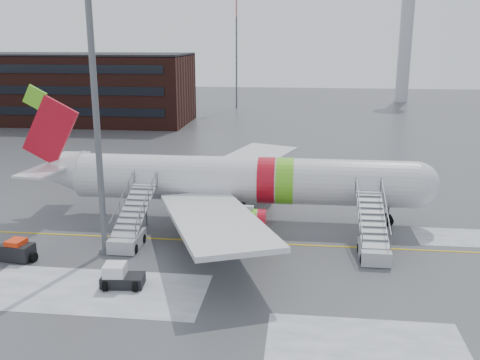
# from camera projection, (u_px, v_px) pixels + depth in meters

# --- Properties ---
(ground) EXTENTS (260.00, 260.00, 0.00)m
(ground) POSITION_uv_depth(u_px,v_px,m) (215.00, 237.00, 41.51)
(ground) COLOR #494C4F
(ground) RESTS_ON ground
(airliner) EXTENTS (35.03, 32.97, 11.18)m
(airliner) POSITION_uv_depth(u_px,v_px,m) (232.00, 180.00, 44.66)
(airliner) COLOR silver
(airliner) RESTS_ON ground
(airstair_fwd) EXTENTS (2.05, 7.70, 3.48)m
(airstair_fwd) POSITION_uv_depth(u_px,v_px,m) (373.00, 241.00, 37.75)
(airstair_fwd) COLOR #ABAEB2
(airstair_fwd) RESTS_ON ground
(airstair_aft) EXTENTS (2.05, 7.70, 3.48)m
(airstair_aft) POSITION_uv_depth(u_px,v_px,m) (130.00, 230.00, 39.76)
(airstair_aft) COLOR #ABADB2
(airstair_aft) RESTS_ON ground
(pushback_tug) EXTENTS (2.71, 2.13, 1.48)m
(pushback_tug) POSITION_uv_depth(u_px,v_px,m) (120.00, 277.00, 33.02)
(pushback_tug) COLOR black
(pushback_tug) RESTS_ON ground
(baggage_tractor) EXTENTS (2.94, 1.61, 1.48)m
(baggage_tractor) POSITION_uv_depth(u_px,v_px,m) (17.00, 251.00, 37.00)
(baggage_tractor) COLOR black
(baggage_tractor) RESTS_ON ground
(light_mast_near) EXTENTS (1.20, 1.20, 25.52)m
(light_mast_near) POSITION_uv_depth(u_px,v_px,m) (93.00, 65.00, 34.96)
(light_mast_near) COLOR #595B60
(light_mast_near) RESTS_ON ground
(terminal_building) EXTENTS (62.00, 16.11, 12.30)m
(terminal_building) POSITION_uv_depth(u_px,v_px,m) (21.00, 87.00, 97.77)
(terminal_building) COLOR #3F1E16
(terminal_building) RESTS_ON ground
(control_tower) EXTENTS (6.40, 6.40, 30.00)m
(control_tower) POSITION_uv_depth(u_px,v_px,m) (407.00, 21.00, 124.46)
(control_tower) COLOR #B2B5BA
(control_tower) RESTS_ON ground
(light_mast_far_n) EXTENTS (1.20, 1.20, 24.25)m
(light_mast_far_n) POSITION_uv_depth(u_px,v_px,m) (236.00, 43.00, 113.71)
(light_mast_far_n) COLOR #595B60
(light_mast_far_n) RESTS_ON ground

